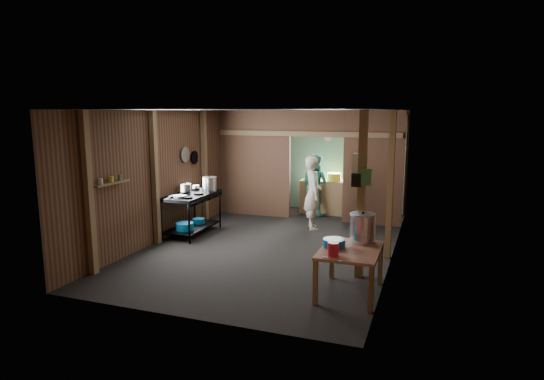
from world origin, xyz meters
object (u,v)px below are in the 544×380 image
at_px(gas_range, 192,214).
at_px(stove_pot_large, 210,184).
at_px(prep_table, 350,272).
at_px(pink_bucket, 333,249).
at_px(cook, 313,193).
at_px(yellow_tub, 334,177).
at_px(stock_pot, 363,228).

height_order(gas_range, stove_pot_large, stove_pot_large).
bearing_deg(stove_pot_large, prep_table, -36.05).
distance_m(pink_bucket, cook, 3.97).
xyz_separation_m(prep_table, pink_bucket, (-0.17, -0.38, 0.42)).
height_order(prep_table, cook, cook).
relative_size(pink_bucket, yellow_tub, 0.52).
relative_size(prep_table, yellow_tub, 3.23).
xyz_separation_m(stock_pot, pink_bucket, (-0.27, -0.79, -0.12)).
bearing_deg(cook, yellow_tub, -28.28).
bearing_deg(stock_pot, prep_table, -103.96).
xyz_separation_m(gas_range, prep_table, (3.71, -2.08, -0.10)).
bearing_deg(prep_table, stove_pot_large, 143.95).
bearing_deg(cook, stock_pot, -176.72).
height_order(prep_table, yellow_tub, yellow_tub).
xyz_separation_m(stove_pot_large, cook, (2.11, 0.81, -0.20)).
xyz_separation_m(stove_pot_large, stock_pot, (3.64, -2.17, -0.14)).
distance_m(pink_bucket, yellow_tub, 5.49).
relative_size(stock_pot, pink_bucket, 2.48).
distance_m(prep_table, stove_pot_large, 4.43).
xyz_separation_m(stove_pot_large, yellow_tub, (2.23, 2.41, -0.06)).
height_order(stock_pot, cook, cook).
bearing_deg(pink_bucket, prep_table, 66.19).
height_order(prep_table, stove_pot_large, stove_pot_large).
bearing_deg(pink_bucket, gas_range, 145.26).
relative_size(gas_range, cook, 0.91).
relative_size(prep_table, stock_pot, 2.49).
bearing_deg(prep_table, gas_range, 150.75).
bearing_deg(gas_range, yellow_tub, 50.42).
xyz_separation_m(stove_pot_large, pink_bucket, (3.37, -2.96, -0.25)).
bearing_deg(gas_range, cook, 29.76).
xyz_separation_m(yellow_tub, cook, (-0.12, -1.60, -0.14)).
bearing_deg(stock_pot, cook, 117.22).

